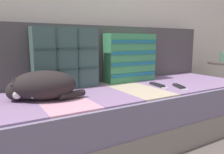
{
  "coord_description": "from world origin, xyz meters",
  "views": [
    {
      "loc": [
        -0.94,
        -1.18,
        0.73
      ],
      "look_at": [
        -0.2,
        0.07,
        0.49
      ],
      "focal_mm": 35.0,
      "sensor_mm": 36.0,
      "label": 1
    }
  ],
  "objects_px": {
    "coffee_mug": "(224,57)",
    "game_remote_far": "(179,86)",
    "throw_pillow_quilted": "(66,58)",
    "game_remote_near": "(157,85)",
    "couch": "(129,112)",
    "throw_pillow_striped": "(130,58)",
    "sleeping_cat": "(41,86)"
  },
  "relations": [
    {
      "from": "couch",
      "to": "coffee_mug",
      "type": "bearing_deg",
      "value": 3.69
    },
    {
      "from": "throw_pillow_quilted",
      "to": "game_remote_near",
      "type": "height_order",
      "value": "throw_pillow_quilted"
    },
    {
      "from": "couch",
      "to": "throw_pillow_quilted",
      "type": "xyz_separation_m",
      "value": [
        -0.43,
        0.19,
        0.42
      ]
    },
    {
      "from": "coffee_mug",
      "to": "game_remote_far",
      "type": "bearing_deg",
      "value": -163.12
    },
    {
      "from": "couch",
      "to": "game_remote_near",
      "type": "bearing_deg",
      "value": -26.3
    },
    {
      "from": "game_remote_far",
      "to": "throw_pillow_striped",
      "type": "bearing_deg",
      "value": 110.86
    },
    {
      "from": "throw_pillow_quilted",
      "to": "game_remote_far",
      "type": "relative_size",
      "value": 2.46
    },
    {
      "from": "couch",
      "to": "game_remote_near",
      "type": "relative_size",
      "value": 9.96
    },
    {
      "from": "game_remote_far",
      "to": "coffee_mug",
      "type": "distance_m",
      "value": 1.06
    },
    {
      "from": "throw_pillow_quilted",
      "to": "coffee_mug",
      "type": "relative_size",
      "value": 4.34
    },
    {
      "from": "couch",
      "to": "game_remote_near",
      "type": "height_order",
      "value": "game_remote_near"
    },
    {
      "from": "throw_pillow_quilted",
      "to": "couch",
      "type": "bearing_deg",
      "value": -23.94
    },
    {
      "from": "sleeping_cat",
      "to": "game_remote_near",
      "type": "distance_m",
      "value": 0.86
    },
    {
      "from": "throw_pillow_quilted",
      "to": "game_remote_far",
      "type": "bearing_deg",
      "value": -29.7
    },
    {
      "from": "game_remote_near",
      "to": "throw_pillow_quilted",
      "type": "bearing_deg",
      "value": 155.31
    },
    {
      "from": "throw_pillow_quilted",
      "to": "coffee_mug",
      "type": "xyz_separation_m",
      "value": [
        1.73,
        -0.11,
        -0.05
      ]
    },
    {
      "from": "throw_pillow_striped",
      "to": "sleeping_cat",
      "type": "relative_size",
      "value": 1.05
    },
    {
      "from": "throw_pillow_striped",
      "to": "throw_pillow_quilted",
      "type": "bearing_deg",
      "value": 179.95
    },
    {
      "from": "game_remote_near",
      "to": "couch",
      "type": "bearing_deg",
      "value": 153.7
    },
    {
      "from": "game_remote_far",
      "to": "coffee_mug",
      "type": "xyz_separation_m",
      "value": [
        1.01,
        0.31,
        0.16
      ]
    },
    {
      "from": "throw_pillow_quilted",
      "to": "throw_pillow_striped",
      "type": "distance_m",
      "value": 0.56
    },
    {
      "from": "throw_pillow_striped",
      "to": "game_remote_near",
      "type": "bearing_deg",
      "value": -78.62
    },
    {
      "from": "game_remote_far",
      "to": "coffee_mug",
      "type": "bearing_deg",
      "value": 16.88
    },
    {
      "from": "throw_pillow_striped",
      "to": "coffee_mug",
      "type": "height_order",
      "value": "throw_pillow_striped"
    },
    {
      "from": "throw_pillow_quilted",
      "to": "game_remote_far",
      "type": "xyz_separation_m",
      "value": [
        0.72,
        -0.41,
        -0.21
      ]
    },
    {
      "from": "throw_pillow_striped",
      "to": "sleeping_cat",
      "type": "height_order",
      "value": "throw_pillow_striped"
    },
    {
      "from": "throw_pillow_quilted",
      "to": "game_remote_near",
      "type": "bearing_deg",
      "value": -24.69
    },
    {
      "from": "couch",
      "to": "throw_pillow_quilted",
      "type": "bearing_deg",
      "value": 156.06
    },
    {
      "from": "throw_pillow_striped",
      "to": "coffee_mug",
      "type": "xyz_separation_m",
      "value": [
        1.16,
        -0.1,
        -0.03
      ]
    },
    {
      "from": "sleeping_cat",
      "to": "game_remote_near",
      "type": "height_order",
      "value": "sleeping_cat"
    },
    {
      "from": "throw_pillow_quilted",
      "to": "throw_pillow_striped",
      "type": "xyz_separation_m",
      "value": [
        0.56,
        -0.0,
        -0.02
      ]
    },
    {
      "from": "game_remote_near",
      "to": "coffee_mug",
      "type": "bearing_deg",
      "value": 9.26
    }
  ]
}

